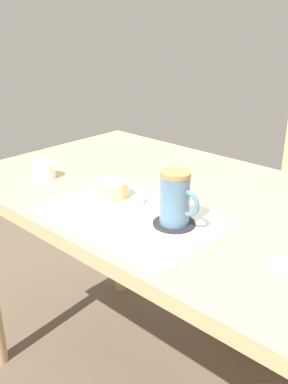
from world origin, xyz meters
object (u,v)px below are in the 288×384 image
(pastry, at_px, (112,189))
(sugar_bowl, at_px, (43,170))
(dining_table, at_px, (191,225))
(pastry_plate, at_px, (112,199))
(coffee_mug, at_px, (176,198))

(pastry, xyz_separation_m, sugar_bowl, (-0.28, -0.02, -0.01))
(dining_table, distance_m, pastry_plate, 0.23)
(dining_table, height_order, sugar_bowl, sugar_bowl)
(pastry_plate, distance_m, sugar_bowl, 0.28)
(pastry_plate, distance_m, pastry, 0.03)
(pastry_plate, relative_size, coffee_mug, 1.39)
(dining_table, height_order, coffee_mug, coffee_mug)
(pastry, relative_size, coffee_mug, 0.67)
(dining_table, xyz_separation_m, coffee_mug, (0.07, -0.16, 0.15))
(dining_table, distance_m, pastry, 0.24)
(pastry, bearing_deg, dining_table, 49.42)
(dining_table, bearing_deg, pastry_plate, -130.58)
(pastry, relative_size, sugar_bowl, 1.18)
(dining_table, xyz_separation_m, pastry, (-0.14, -0.16, 0.12))
(pastry_plate, relative_size, sugar_bowl, 2.46)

